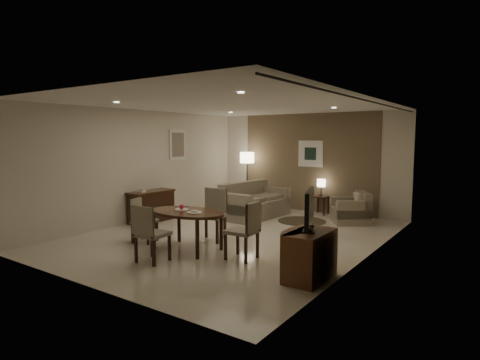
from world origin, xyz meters
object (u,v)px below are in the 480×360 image
Objects in this scene: armchair at (350,207)px; floor_lamp at (247,180)px; chair_near at (153,233)px; dining_table at (187,231)px; chair_right at (242,230)px; console_desk at (151,206)px; chair_far at (211,215)px; chair_left at (145,221)px; tv_cabinet at (310,255)px; sofa at (256,200)px; side_table at (321,205)px.

floor_lamp is (-3.29, 0.48, 0.43)m from armchair.
floor_lamp reaches higher than chair_near.
dining_table is 1.14m from chair_right.
floor_lamp reaches higher than console_desk.
armchair is at bearing -8.29° from floor_lamp.
chair_far is 1.30m from chair_left.
console_desk is 3.27m from chair_near.
chair_far reaches higher than chair_right.
console_desk and armchair have the same top height.
tv_cabinet is 0.88× the size of chair_far.
chair_right is (3.53, -1.26, 0.11)m from console_desk.
sofa is (1.81, 1.90, 0.07)m from console_desk.
chair_far reaches higher than dining_table.
sofa is at bearing -131.84° from side_table.
side_table is at bearing 47.19° from console_desk.
tv_cabinet is 2.58m from chair_near.
dining_table is at bearing -29.43° from console_desk.
armchair reaches higher than dining_table.
side_table is 0.30× the size of floor_lamp.
sofa reaches higher than console_desk.
chair_near is 1.47m from chair_right.
tv_cabinet is at bearing 76.35° from chair_right.
console_desk is at bearing -103.64° from floor_lamp.
dining_table is 1.05m from chair_left.
floor_lamp is at bearing 110.44° from dining_table.
sofa is (-0.60, 3.26, 0.09)m from dining_table.
tv_cabinet is 1.06× the size of chair_left.
console_desk is at bearing 26.49° from chair_left.
floor_lamp is (0.75, 3.08, 0.43)m from console_desk.
console_desk is at bearing -132.81° from side_table.
armchair is at bearing 67.56° from dining_table.
chair_far is at bearing -122.79° from chair_right.
sofa is (0.45, 3.33, 0.02)m from chair_left.
side_table is (3.01, 3.25, -0.13)m from console_desk.
chair_right is 2.00× the size of side_table.
dining_table is 0.94× the size of floor_lamp.
tv_cabinet is at bearing -134.28° from sofa.
chair_far is 1.21× the size of armchair.
armchair is (2.68, 4.03, -0.05)m from chair_left.
dining_table is 4.28m from armchair.
tv_cabinet is 4.19m from armchair.
chair_near is 1.95× the size of side_table.
chair_near is at bearing -53.14° from chair_right.
console_desk is 1.26× the size of chair_near.
chair_near is at bearing -164.02° from tv_cabinet.
console_desk is 5.11m from tv_cabinet.
chair_far reaches higher than sofa.
tv_cabinet is at bearing -68.42° from side_table.
armchair is (1.63, 3.96, 0.02)m from dining_table.
tv_cabinet is at bearing -23.09° from armchair.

